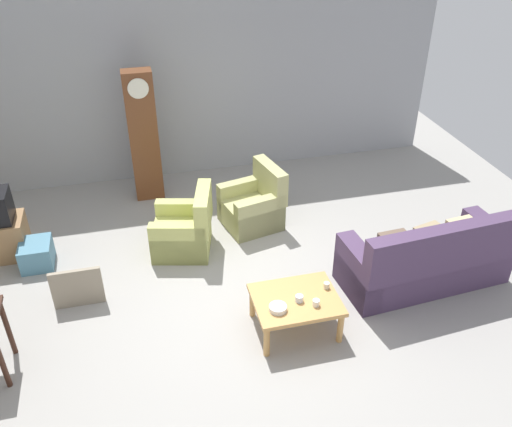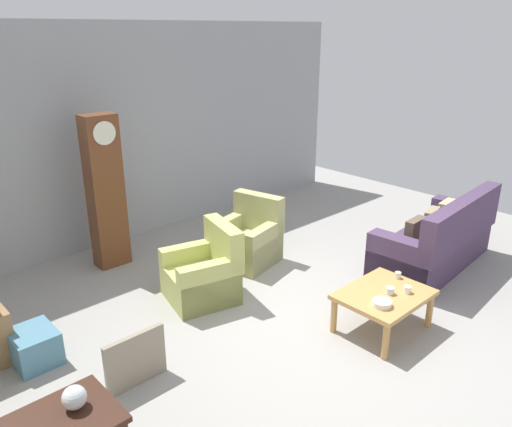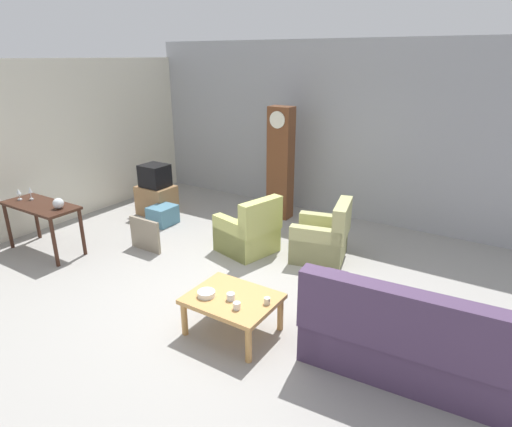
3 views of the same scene
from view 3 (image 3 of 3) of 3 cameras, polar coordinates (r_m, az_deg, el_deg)
The scene contains 20 objects.
ground_plane at distance 5.67m, azimuth -3.42°, elevation -10.69°, with size 10.40×10.40×0.00m, color #999691.
garage_door_wall at distance 8.16m, azimuth 11.52°, elevation 10.63°, with size 8.40×0.16×3.20m, color #9EA0A5.
pegboard_wall_left at distance 8.42m, azimuth -26.04°, elevation 8.19°, with size 0.12×6.40×2.88m, color silver.
couch_floral at distance 4.50m, azimuth 20.34°, elevation -15.85°, with size 2.16×1.03×1.04m.
armchair_olive_near at distance 6.69m, azimuth -0.96°, elevation -2.68°, with size 0.95×0.93×0.92m.
armchair_olive_far at distance 6.54m, azimuth 8.87°, elevation -3.47°, with size 0.94×0.92×0.92m.
coffee_table_wood at distance 4.79m, azimuth -3.16°, elevation -11.71°, with size 0.96×0.76×0.45m.
console_table_dark at distance 7.35m, azimuth -26.73°, elevation 0.27°, with size 1.30×0.56×0.79m.
grandfather_clock at distance 7.96m, azimuth 3.29°, elevation 6.68°, with size 0.44×0.30×2.08m.
tv_stand_cabinet at distance 8.52m, azimuth -13.09°, elevation 1.76°, with size 0.68×0.52×0.56m, color #997047.
tv_crt at distance 8.38m, azimuth -13.36°, elevation 4.95°, with size 0.48×0.44×0.42m, color black.
framed_picture_leaning at distance 6.98m, azimuth -14.59°, elevation -2.76°, with size 0.60×0.05×0.52m, color gray.
storage_box_blue at distance 8.01m, azimuth -12.34°, elevation -0.21°, with size 0.41×0.47×0.34m, color teal.
glass_dome_cloche at distance 6.96m, azimuth -24.88°, elevation 1.24°, with size 0.16×0.16×0.16m, color silver.
cup_white_porcelain at distance 4.53m, azimuth -2.58°, elevation -12.20°, with size 0.08×0.08×0.08m, color white.
cup_blue_rimmed at distance 4.69m, azimuth -3.39°, elevation -11.01°, with size 0.09×0.09×0.08m, color silver.
cup_cream_tall at distance 4.61m, azimuth 1.50°, elevation -11.57°, with size 0.07×0.07×0.07m, color beige.
bowl_white_stacked at distance 4.78m, azimuth -6.64°, elevation -10.57°, with size 0.20×0.20×0.06m, color white.
wine_glass_tall at distance 7.65m, azimuth -29.11°, elevation 2.44°, with size 0.07×0.07×0.18m.
wine_glass_mid at distance 7.57m, azimuth -27.91°, elevation 2.64°, with size 0.06×0.06×0.21m.
Camera 3 is at (2.88, -3.91, 2.92)m, focal length 29.98 mm.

